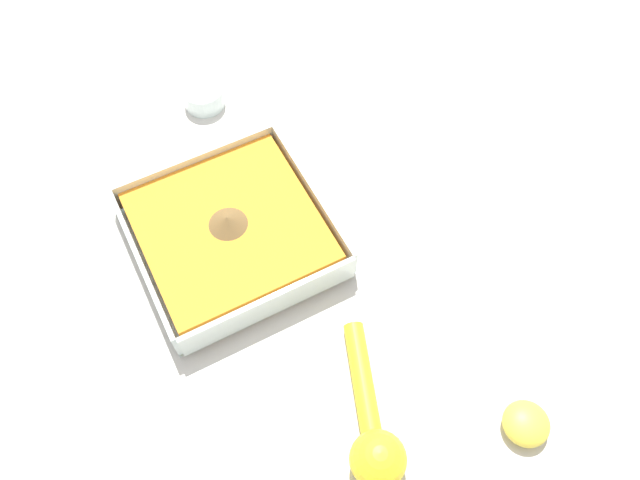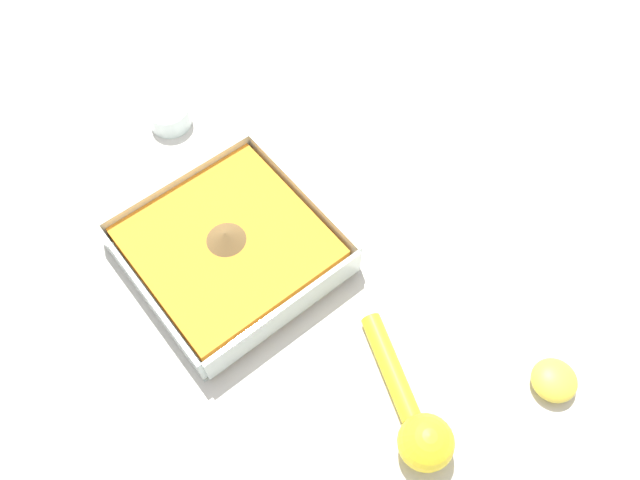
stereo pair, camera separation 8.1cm
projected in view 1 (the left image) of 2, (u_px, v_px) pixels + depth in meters
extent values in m
plane|color=beige|center=(256.00, 230.00, 0.85)|extent=(4.00, 4.00, 0.00)
cube|color=silver|center=(233.00, 242.00, 0.84)|extent=(0.25, 0.25, 0.01)
cube|color=silver|center=(143.00, 269.00, 0.79)|extent=(0.25, 0.01, 0.05)
cube|color=silver|center=(312.00, 196.00, 0.84)|extent=(0.25, 0.01, 0.05)
cube|color=silver|center=(197.00, 166.00, 0.87)|extent=(0.01, 0.23, 0.05)
cube|color=silver|center=(270.00, 306.00, 0.76)|extent=(0.01, 0.23, 0.05)
cube|color=orange|center=(231.00, 234.00, 0.82)|extent=(0.22, 0.22, 0.03)
cone|color=brown|center=(229.00, 224.00, 0.80)|extent=(0.05, 0.05, 0.02)
cylinder|color=silver|center=(204.00, 96.00, 0.96)|extent=(0.06, 0.06, 0.03)
cylinder|color=brown|center=(204.00, 98.00, 0.96)|extent=(0.05, 0.05, 0.02)
sphere|color=yellow|center=(378.00, 459.00, 0.67)|extent=(0.06, 0.06, 0.06)
cylinder|color=yellow|center=(362.00, 377.00, 0.73)|extent=(0.13, 0.07, 0.02)
ellipsoid|color=yellow|center=(526.00, 424.00, 0.70)|extent=(0.05, 0.05, 0.03)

